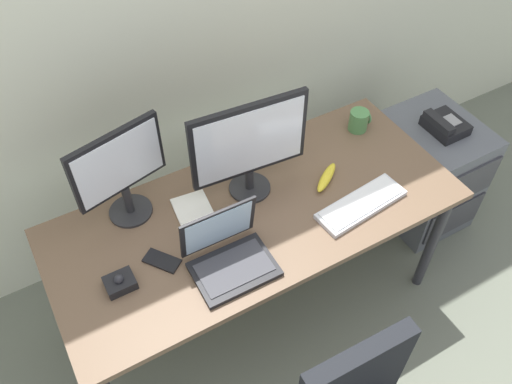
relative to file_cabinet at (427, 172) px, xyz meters
The scene contains 13 objects.
ground_plane 1.18m from the file_cabinet, behind, with size 8.00×8.00×0.00m, color #656A5B.
desk 1.19m from the file_cabinet, behind, with size 1.74×0.76×0.73m.
file_cabinet is the anchor object (origin of this frame).
desk_phone 0.36m from the file_cabinet, 116.78° to the right, with size 0.17×0.20×0.09m.
monitor_main 1.28m from the file_cabinet, behind, with size 0.50×0.18×0.46m.
monitor_side 1.73m from the file_cabinet, behind, with size 0.39×0.18×0.43m.
keyboard 0.89m from the file_cabinet, 159.81° to the right, with size 0.42×0.18×0.03m.
laptop 1.45m from the file_cabinet, 169.67° to the right, with size 0.31×0.26×0.24m.
trackball_mouse 1.81m from the file_cabinet, behind, with size 0.11×0.09×0.07m.
coffee_mug 0.66m from the file_cabinet, 163.25° to the left, with size 0.10×0.09×0.10m.
paper_notepad 1.43m from the file_cabinet, behind, with size 0.15×0.21×0.01m, color white.
cell_phone 1.63m from the file_cabinet, behind, with size 0.07×0.14×0.01m, color black.
banana 0.89m from the file_cabinet, behind, with size 0.19×0.04×0.04m, color yellow.
Camera 1 is at (-0.71, -1.25, 2.44)m, focal length 37.34 mm.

